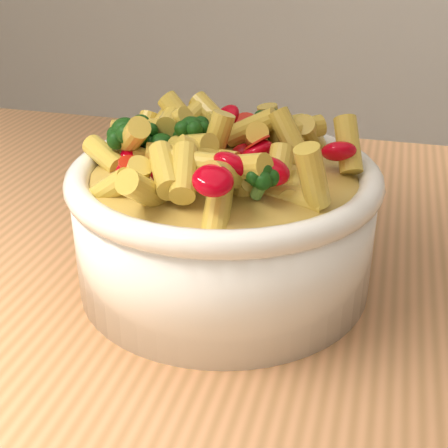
# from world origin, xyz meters

# --- Properties ---
(table) EXTENTS (1.20, 0.80, 0.90)m
(table) POSITION_xyz_m (0.00, 0.00, 0.80)
(table) COLOR tan
(table) RESTS_ON ground
(serving_bowl) EXTENTS (0.25, 0.25, 0.11)m
(serving_bowl) POSITION_xyz_m (-0.05, -0.01, 0.95)
(serving_bowl) COLOR white
(serving_bowl) RESTS_ON table
(pasta_salad) EXTENTS (0.20, 0.20, 0.04)m
(pasta_salad) POSITION_xyz_m (-0.05, -0.01, 1.02)
(pasta_salad) COLOR #E9BA49
(pasta_salad) RESTS_ON serving_bowl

